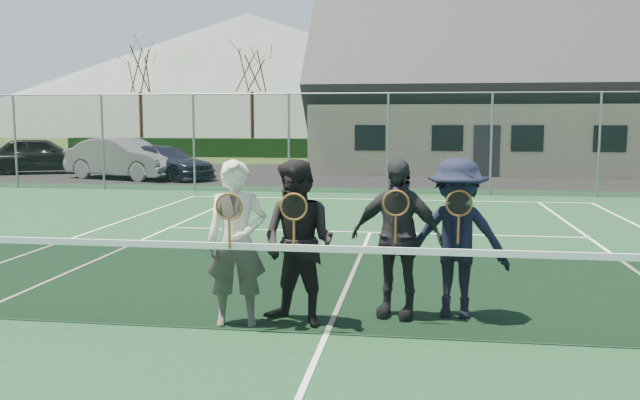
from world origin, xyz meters
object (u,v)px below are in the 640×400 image
(car_c, at_px, (163,163))
(tennis_net, at_px, (326,286))
(player_c, at_px, (396,238))
(player_a, at_px, (237,243))
(clubhouse, at_px, (491,79))
(player_b, at_px, (299,243))
(car_b, at_px, (124,159))
(player_d, at_px, (457,238))
(car_a, at_px, (41,155))

(car_c, xyz_separation_m, tennis_net, (8.47, -17.20, -0.08))
(tennis_net, relative_size, player_c, 6.49)
(tennis_net, xyz_separation_m, player_a, (-1.01, 0.24, 0.38))
(clubhouse, relative_size, player_b, 8.67)
(car_b, bearing_deg, car_c, -70.45)
(car_b, distance_m, player_d, 19.86)
(car_a, relative_size, car_c, 1.03)
(tennis_net, height_order, clubhouse, clubhouse)
(car_b, xyz_separation_m, clubhouse, (13.98, 6.82, 3.22))
(tennis_net, distance_m, player_b, 0.62)
(tennis_net, distance_m, player_d, 1.66)
(car_a, distance_m, player_c, 23.91)
(clubhouse, bearing_deg, car_a, -165.58)
(car_a, relative_size, player_a, 2.45)
(player_c, xyz_separation_m, player_d, (0.67, 0.08, -0.00))
(player_a, relative_size, player_d, 1.00)
(car_c, xyz_separation_m, clubhouse, (12.47, 6.80, 3.37))
(car_a, height_order, player_d, player_d)
(car_b, height_order, tennis_net, car_b)
(tennis_net, bearing_deg, player_d, 32.75)
(car_b, xyz_separation_m, tennis_net, (9.98, -17.18, -0.23))
(player_d, bearing_deg, tennis_net, -147.25)
(car_b, relative_size, clubhouse, 0.30)
(car_b, distance_m, player_b, 19.40)
(tennis_net, distance_m, clubhouse, 24.57)
(car_a, bearing_deg, car_b, -137.73)
(car_b, bearing_deg, player_a, -133.25)
(car_c, height_order, clubhouse, clubhouse)
(car_c, height_order, player_a, player_a)
(car_a, xyz_separation_m, tennis_net, (14.54, -19.23, -0.21))
(player_c, bearing_deg, car_a, 129.55)
(tennis_net, bearing_deg, player_b, 136.18)
(car_a, bearing_deg, player_b, -166.63)
(player_b, bearing_deg, clubhouse, 79.58)
(car_a, relative_size, player_d, 2.45)
(car_a, distance_m, clubhouse, 19.41)
(car_c, xyz_separation_m, player_a, (7.46, -16.96, 0.30))
(player_a, xyz_separation_m, player_b, (0.66, 0.10, -0.00))
(car_b, distance_m, player_a, 19.17)
(car_c, bearing_deg, car_a, 94.94)
(player_a, bearing_deg, player_d, 15.08)
(player_a, xyz_separation_m, player_d, (2.37, 0.64, -0.00))
(clubhouse, xyz_separation_m, player_a, (-5.01, -23.76, -3.07))
(clubhouse, bearing_deg, player_b, -100.42)
(car_a, distance_m, tennis_net, 24.11)
(player_a, distance_m, player_b, 0.67)
(car_a, xyz_separation_m, player_a, (13.53, -19.00, 0.17))
(car_c, xyz_separation_m, player_b, (8.12, -16.86, 0.30))
(car_b, distance_m, car_c, 1.51)
(player_b, bearing_deg, player_a, -171.38)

